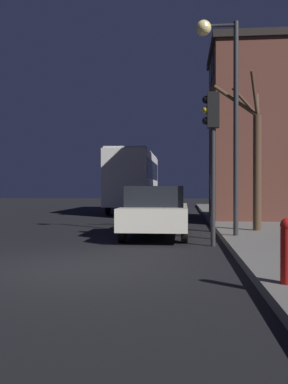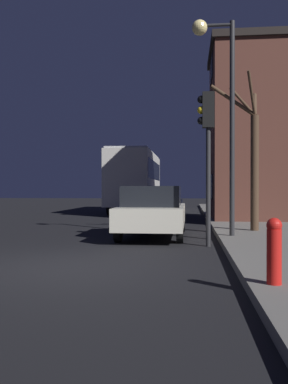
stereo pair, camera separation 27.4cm
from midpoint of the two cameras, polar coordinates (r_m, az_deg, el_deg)
name	(u,v)px [view 1 (the left image)]	position (r m, az deg, el deg)	size (l,w,h in m)	color
ground_plane	(78,267)	(8.23, -9.74, -9.82)	(120.00, 120.00, 0.00)	black
brick_building	(249,133)	(19.99, 13.46, 7.70)	(3.57, 4.91, 7.66)	brown
streetlamp	(222,85)	(12.47, 9.79, 13.87)	(1.19, 0.43, 6.03)	#28282B
traffic_light	(212,135)	(11.08, 8.33, 7.47)	(0.43, 0.24, 3.92)	#28282B
bare_tree	(255,158)	(13.89, 14.04, 4.46)	(1.59, 1.66, 4.84)	#473323
bus	(134,177)	(27.36, -1.63, 2.02)	(2.47, 9.37, 3.79)	beige
car_near_lane	(157,210)	(13.09, 1.09, -2.45)	(1.87, 4.77, 1.55)	beige
car_mid_lane	(164,202)	(23.32, 2.41, -1.37)	(1.78, 4.29, 1.43)	navy
fire_hydrant	(288,249)	(6.15, 17.42, -7.27)	(0.21, 0.21, 0.91)	red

